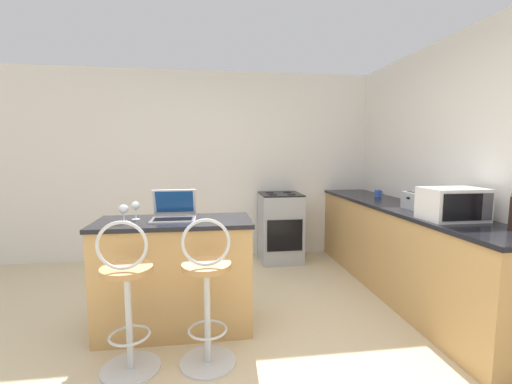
{
  "coord_description": "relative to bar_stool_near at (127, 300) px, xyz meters",
  "views": [
    {
      "loc": [
        -0.06,
        -2.25,
        1.49
      ],
      "look_at": [
        0.48,
        1.63,
        1.04
      ],
      "focal_mm": 24.0,
      "sensor_mm": 36.0,
      "label": 1
    }
  ],
  "objects": [
    {
      "name": "toaster",
      "position": [
        2.57,
        0.75,
        0.51
      ],
      "size": [
        0.21,
        0.29,
        0.17
      ],
      "color": "#9EA3A8",
      "rests_on": "counter_right"
    },
    {
      "name": "wine_glass_short",
      "position": [
        -0.05,
        0.61,
        0.54
      ],
      "size": [
        0.07,
        0.07,
        0.15
      ],
      "color": "silver",
      "rests_on": "breakfast_bar"
    },
    {
      "name": "counter_right",
      "position": [
        2.56,
        1.01,
        -0.04
      ],
      "size": [
        0.61,
        3.12,
        0.94
      ],
      "color": "tan",
      "rests_on": "ground_plane"
    },
    {
      "name": "wall_back",
      "position": [
        0.61,
        2.58,
        0.79
      ],
      "size": [
        12.0,
        0.06,
        2.6
      ],
      "color": "silver",
      "rests_on": "ground_plane"
    },
    {
      "name": "bar_stool_near",
      "position": [
        0.0,
        0.0,
        0.0
      ],
      "size": [
        0.4,
        0.4,
        1.06
      ],
      "color": "silver",
      "rests_on": "ground_plane"
    },
    {
      "name": "ground_plane",
      "position": [
        0.61,
        -0.04,
        -0.51
      ],
      "size": [
        20.0,
        20.0,
        0.0
      ],
      "primitive_type": "plane",
      "color": "beige"
    },
    {
      "name": "microwave",
      "position": [
        2.53,
        0.24,
        0.56
      ],
      "size": [
        0.47,
        0.33,
        0.27
      ],
      "color": "white",
      "rests_on": "counter_right"
    },
    {
      "name": "wine_glass_tall",
      "position": [
        -0.12,
        0.51,
        0.53
      ],
      "size": [
        0.08,
        0.08,
        0.14
      ],
      "color": "silver",
      "rests_on": "breakfast_bar"
    },
    {
      "name": "mug_blue",
      "position": [
        2.66,
        1.72,
        0.47
      ],
      "size": [
        0.09,
        0.07,
        0.09
      ],
      "color": "#2D51AD",
      "rests_on": "counter_right"
    },
    {
      "name": "breakfast_bar",
      "position": [
        0.26,
        0.55,
        -0.04
      ],
      "size": [
        1.27,
        0.57,
        0.94
      ],
      "color": "tan",
      "rests_on": "ground_plane"
    },
    {
      "name": "stove_range",
      "position": [
        1.52,
        2.24,
        -0.04
      ],
      "size": [
        0.55,
        0.59,
        0.94
      ],
      "color": "#9EA3A8",
      "rests_on": "ground_plane"
    },
    {
      "name": "bar_stool_far",
      "position": [
        0.53,
        0.0,
        0.0
      ],
      "size": [
        0.4,
        0.4,
        1.06
      ],
      "color": "silver",
      "rests_on": "ground_plane"
    },
    {
      "name": "laptop",
      "position": [
        0.26,
        0.62,
        0.49
      ],
      "size": [
        0.36,
        0.33,
        0.24
      ],
      "color": "silver",
      "rests_on": "breakfast_bar"
    }
  ]
}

